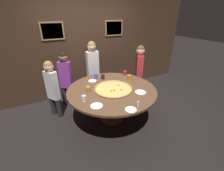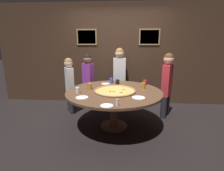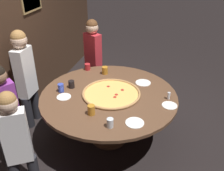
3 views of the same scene
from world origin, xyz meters
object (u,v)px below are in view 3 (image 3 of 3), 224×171
object	(u,v)px
diner_far_left	(16,139)
drink_cup_near_left	(91,110)
dining_table	(109,101)
giant_pizza	(111,93)
diner_side_left	(25,74)
white_plate_near_front	(135,123)
white_plate_left_side	(170,105)
white_plate_far_back	(64,97)
drink_cup_far_left	(110,123)
drink_cup_by_shaker	(71,84)
diner_far_right	(6,111)
drink_cup_far_right	(87,67)
diner_side_right	(93,54)
drink_cup_front_edge	(61,88)
white_plate_right_side	(143,83)
drink_cup_near_right	(105,70)
condiment_shaker	(169,96)

from	to	relation	value
diner_far_left	drink_cup_near_left	bearing A→B (deg)	-167.92
dining_table	giant_pizza	xyz separation A→B (m)	(0.02, -0.03, 0.12)
giant_pizza	diner_side_left	world-z (taller)	diner_side_left
dining_table	white_plate_near_front	xyz separation A→B (m)	(-0.50, -0.45, 0.11)
dining_table	white_plate_left_side	world-z (taller)	white_plate_left_side
white_plate_near_front	diner_side_left	size ratio (longest dim) A/B	0.14
giant_pizza	white_plate_far_back	bearing A→B (deg)	112.56
dining_table	white_plate_far_back	bearing A→B (deg)	112.07
drink_cup_far_left	drink_cup_by_shaker	size ratio (longest dim) A/B	1.04
white_plate_far_back	diner_far_right	size ratio (longest dim) A/B	0.14
drink_cup_far_right	drink_cup_by_shaker	size ratio (longest dim) A/B	0.97
drink_cup_far_right	drink_cup_by_shaker	world-z (taller)	drink_cup_by_shaker
diner_side_left	diner_side_right	distance (m)	1.24
drink_cup_front_edge	diner_far_right	xyz separation A→B (m)	(-0.61, 0.41, -0.03)
white_plate_left_side	diner_far_right	xyz separation A→B (m)	(-0.65, 1.84, 0.02)
drink_cup_far_left	white_plate_right_side	world-z (taller)	drink_cup_far_left
white_plate_left_side	diner_side_right	distance (m)	1.82
drink_cup_near_right	giant_pizza	bearing A→B (deg)	-155.16
drink_cup_far_left	diner_side_left	world-z (taller)	diner_side_left
drink_cup_near_right	diner_far_left	world-z (taller)	diner_far_left
white_plate_left_side	diner_side_left	size ratio (longest dim) A/B	0.13
giant_pizza	condiment_shaker	distance (m)	0.74
white_plate_far_back	condiment_shaker	size ratio (longest dim) A/B	1.91
drink_cup_near_left	diner_side_right	xyz separation A→B (m)	(1.59, 0.53, -0.00)
drink_cup_far_left	drink_cup_far_right	size ratio (longest dim) A/B	1.07
drink_cup_near_left	diner_far_left	size ratio (longest dim) A/B	0.09
white_plate_right_side	white_plate_near_front	world-z (taller)	same
drink_cup_far_left	diner_side_left	size ratio (longest dim) A/B	0.07
white_plate_right_side	white_plate_near_front	xyz separation A→B (m)	(-0.94, -0.06, 0.00)
drink_cup_near_right	white_plate_right_side	xyz separation A→B (m)	(-0.14, -0.61, -0.05)
drink_cup_near_left	drink_cup_near_right	bearing A→B (deg)	8.30
white_plate_left_side	diner_far_right	bearing A→B (deg)	109.61
drink_cup_far_right	white_plate_left_side	world-z (taller)	drink_cup_far_right
drink_cup_near_left	white_plate_left_side	world-z (taller)	drink_cup_near_left
drink_cup_front_edge	drink_cup_near_left	size ratio (longest dim) A/B	0.94
drink_cup_by_shaker	drink_cup_far_right	bearing A→B (deg)	-1.59
diner_far_right	drink_cup_near_right	bearing A→B (deg)	-178.62
white_plate_far_back	white_plate_near_front	distance (m)	1.03
drink_cup_front_edge	white_plate_right_side	distance (m)	1.15
white_plate_left_side	drink_cup_near_left	bearing A→B (deg)	115.97
white_plate_left_side	white_plate_far_back	bearing A→B (deg)	96.99
drink_cup_front_edge	drink_cup_far_right	xyz separation A→B (m)	(0.73, -0.11, -0.01)
white_plate_far_back	white_plate_near_front	bearing A→B (deg)	-106.20
drink_cup_far_right	condiment_shaker	xyz separation A→B (m)	(-0.53, -1.29, -0.00)
dining_table	drink_cup_by_shaker	xyz separation A→B (m)	(0.04, 0.54, 0.16)
drink_cup_front_edge	condiment_shaker	world-z (taller)	drink_cup_front_edge
diner_far_right	dining_table	bearing A→B (deg)	158.37
drink_cup_far_right	diner_far_right	size ratio (longest dim) A/B	0.07
white_plate_far_back	white_plate_right_side	xyz separation A→B (m)	(0.65, -0.93, 0.00)
drink_cup_far_left	drink_cup_far_right	bearing A→B (deg)	29.84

